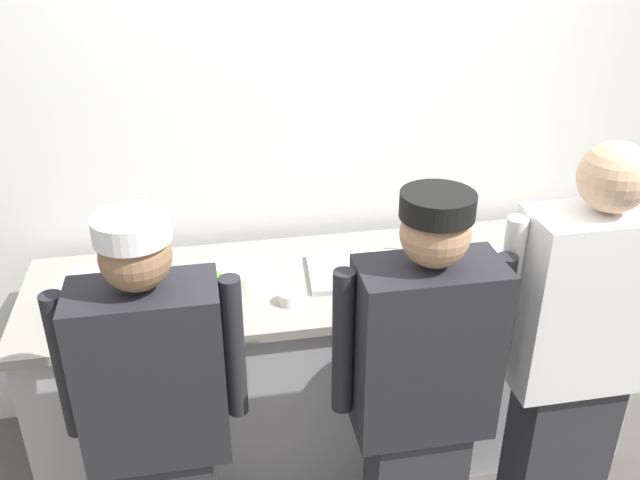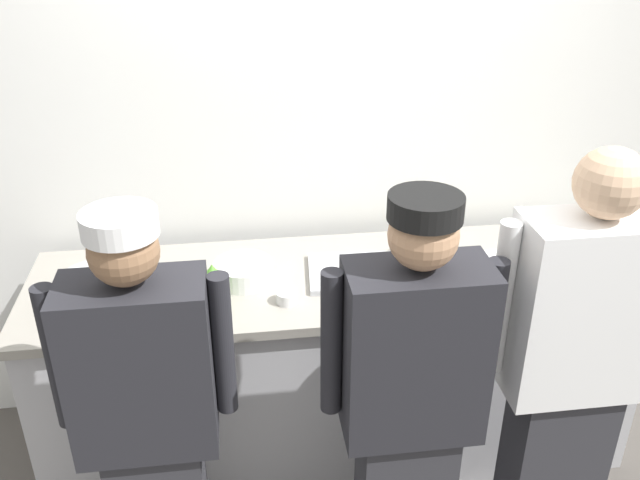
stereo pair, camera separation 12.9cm
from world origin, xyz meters
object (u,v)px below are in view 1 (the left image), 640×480
chef_near_left (159,425)px  mixing_bowl_steel (100,295)px  plate_stack_front (243,274)px  sheet_tray (360,271)px  chef_center (420,401)px  ramekin_red_sauce (572,249)px  plate_stack_rear (498,261)px  squeeze_bottle_primary (544,245)px  ramekin_green_sauce (449,252)px  squeeze_bottle_spare (216,288)px  chef_far_right (575,359)px  ramekin_yellow_sauce (289,298)px  squeeze_bottle_secondary (423,235)px  ramekin_orange_sauce (173,313)px

chef_near_left → mixing_bowl_steel: (-0.23, 0.64, 0.13)m
plate_stack_front → sheet_tray: 0.50m
chef_center → ramekin_red_sauce: bearing=38.4°
chef_center → plate_stack_rear: bearing=50.9°
squeeze_bottle_primary → ramekin_green_sauce: size_ratio=1.87×
squeeze_bottle_spare → ramekin_red_sauce: squeeze_bottle_spare is taller
sheet_tray → chef_far_right: bearing=-48.2°
chef_far_right → ramekin_yellow_sauce: bearing=151.5°
chef_center → squeeze_bottle_spare: bearing=136.6°
ramekin_green_sauce → squeeze_bottle_secondary: bearing=164.9°
plate_stack_front → ramekin_orange_sauce: bearing=-142.2°
sheet_tray → squeeze_bottle_spare: 0.64m
chef_near_left → plate_stack_front: chef_near_left is taller
chef_far_right → squeeze_bottle_spare: 1.36m
chef_near_left → plate_stack_front: 0.80m
squeeze_bottle_secondary → ramekin_green_sauce: (0.12, -0.03, -0.08)m
plate_stack_rear → squeeze_bottle_spare: size_ratio=1.23×
chef_near_left → sheet_tray: 1.09m
chef_far_right → squeeze_bottle_secondary: chef_far_right is taller
mixing_bowl_steel → ramekin_green_sauce: 1.50m
ramekin_orange_sauce → plate_stack_front: bearing=37.8°
plate_stack_rear → ramekin_green_sauce: bearing=144.7°
chef_near_left → squeeze_bottle_secondary: 1.41m
sheet_tray → squeeze_bottle_primary: squeeze_bottle_primary is taller
plate_stack_front → ramekin_green_sauce: 0.93m
ramekin_yellow_sauce → plate_stack_front: bearing=130.0°
squeeze_bottle_secondary → chef_far_right: bearing=-68.8°
chef_near_left → chef_far_right: (1.46, 0.00, 0.06)m
ramekin_green_sauce → mixing_bowl_steel: bearing=-174.8°
ramekin_orange_sauce → ramekin_green_sauce: 1.24m
plate_stack_rear → ramekin_red_sauce: 0.38m
chef_center → plate_stack_rear: size_ratio=7.38×
chef_far_right → ramekin_orange_sauce: (-1.41, 0.49, 0.05)m
squeeze_bottle_primary → squeeze_bottle_secondary: (-0.50, 0.16, 0.02)m
plate_stack_front → sheet_tray: plate_stack_front is taller
chef_far_right → ramekin_orange_sauce: size_ratio=16.83×
plate_stack_rear → sheet_tray: size_ratio=0.50×
chef_near_left → chef_center: (0.86, -0.06, 0.02)m
squeeze_bottle_secondary → squeeze_bottle_primary: bearing=-18.1°
mixing_bowl_steel → squeeze_bottle_secondary: squeeze_bottle_secondary is taller
mixing_bowl_steel → squeeze_bottle_secondary: bearing=7.0°
chef_center → chef_far_right: size_ratio=0.95×
chef_center → sheet_tray: size_ratio=3.71×
chef_center → squeeze_bottle_spare: chef_center is taller
chef_center → plate_stack_front: size_ratio=6.62×
mixing_bowl_steel → ramekin_red_sauce: size_ratio=3.02×
plate_stack_front → squeeze_bottle_primary: size_ratio=1.38×
ramekin_green_sauce → sheet_tray: bearing=-169.5°
chef_near_left → squeeze_bottle_primary: chef_near_left is taller
chef_near_left → ramekin_yellow_sauce: (0.50, 0.52, 0.11)m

